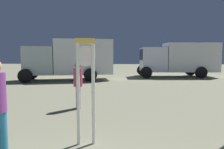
# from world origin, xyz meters

# --- Properties ---
(standing_clock) EXTENTS (0.40, 0.17, 2.15)m
(standing_clock) POSITION_xyz_m (-0.63, 2.84, 1.30)
(standing_clock) COLOR white
(standing_clock) RESTS_ON ground_plane
(person_distant) EXTENTS (0.30, 0.30, 1.57)m
(person_distant) POSITION_xyz_m (-1.42, 5.67, 0.88)
(person_distant) COLOR #80488A
(person_distant) RESTS_ON ground_plane
(box_truck_near) EXTENTS (6.63, 3.64, 2.90)m
(box_truck_near) POSITION_xyz_m (-3.69, 13.69, 1.57)
(box_truck_near) COLOR silver
(box_truck_near) RESTS_ON ground_plane
(box_truck_far) EXTENTS (6.43, 2.85, 2.77)m
(box_truck_far) POSITION_xyz_m (4.66, 16.44, 1.53)
(box_truck_far) COLOR silver
(box_truck_far) RESTS_ON ground_plane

